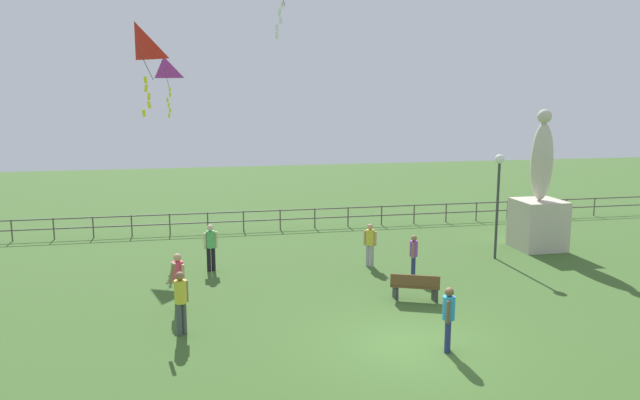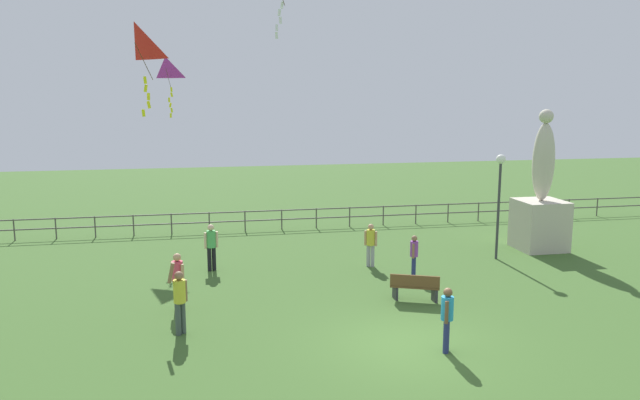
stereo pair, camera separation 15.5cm
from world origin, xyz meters
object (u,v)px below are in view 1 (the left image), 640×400
person_0 (370,242)px  person_3 (178,278)px  lamppost (499,182)px  person_4 (181,298)px  kite_0 (136,46)px  person_2 (414,253)px  person_5 (449,315)px  statue_monument (539,208)px  kite_1 (165,71)px  park_bench (415,286)px  person_1 (211,244)px

person_0 → person_3: 7.61m
lamppost → person_0: bearing=-179.0°
person_4 → kite_0: kite_0 is taller
person_3 → person_4: bearing=-86.8°
lamppost → kite_0: kite_0 is taller
person_2 → person_5: bearing=-102.4°
statue_monument → person_3: statue_monument is taller
person_4 → person_5: 6.89m
person_3 → kite_1: size_ratio=0.68×
park_bench → person_3: size_ratio=0.89×
person_2 → person_4: 8.59m
statue_monument → kite_1: (-14.81, 4.87, 5.53)m
statue_monument → park_bench: (-7.20, -5.14, -1.25)m
person_0 → park_bench: bearing=-85.8°
person_5 → lamppost: bearing=55.8°
statue_monument → person_4: 15.60m
lamppost → person_1: lamppost is taller
lamppost → kite_0: bearing=-163.0°
park_bench → kite_0: size_ratio=0.63×
person_1 → kite_0: 8.10m
statue_monument → kite_0: (-15.12, -4.98, 5.82)m
park_bench → person_2: bearing=71.1°
person_4 → kite_0: size_ratio=0.83×
person_4 → kite_1: size_ratio=0.80×
person_0 → kite_0: kite_0 is taller
person_1 → person_4: size_ratio=0.84×
person_1 → person_2: person_1 is taller
statue_monument → person_2: size_ratio=3.80×
kite_1 → person_1: bearing=-74.0°
statue_monument → kite_1: 16.54m
person_4 → kite_0: 6.75m
person_1 → person_3: size_ratio=0.98×
kite_1 → person_0: bearing=-39.6°
lamppost → person_0: size_ratio=2.53×
person_0 → person_2: person_0 is taller
lamppost → person_1: size_ratio=2.38×
park_bench → person_0: 4.00m
park_bench → person_3: 7.12m
park_bench → kite_1: (-7.61, 10.01, 6.78)m
person_2 → person_5: person_5 is taller
park_bench → person_1: 7.57m
person_0 → person_5: size_ratio=0.98×
person_3 → person_4: (0.10, -1.85, 0.02)m
lamppost → person_1: (-10.81, 0.49, -2.00)m
person_1 → person_4: 5.93m
park_bench → person_4: size_ratio=0.76×
park_bench → person_5: person_5 is taller
statue_monument → lamppost: size_ratio=1.41×
person_1 → kite_1: size_ratio=0.67×
person_2 → kite_0: bearing=-166.1°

